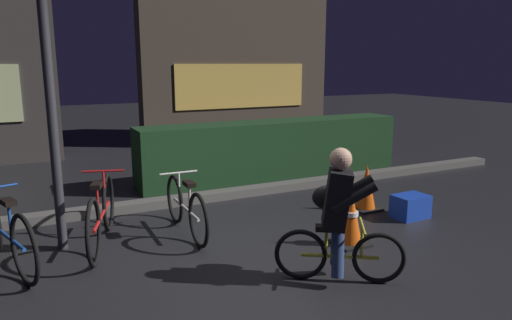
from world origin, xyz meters
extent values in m
plane|color=black|center=(0.00, 0.00, 0.00)|extent=(40.00, 40.00, 0.00)
cube|color=#56544F|center=(0.00, 2.20, 0.06)|extent=(12.00, 0.24, 0.12)
cube|color=#19381C|center=(1.80, 3.10, 0.49)|extent=(4.80, 0.70, 0.98)
cube|color=#42382D|center=(2.97, 7.20, 2.43)|extent=(5.05, 0.50, 4.86)
cube|color=#E5B751|center=(2.97, 6.93, 1.40)|extent=(3.53, 0.04, 1.10)
cylinder|color=#2D2D33|center=(-1.84, 1.20, 1.49)|extent=(0.10, 0.10, 2.98)
torus|color=black|center=(-2.20, 0.42, 0.33)|extent=(0.25, 0.65, 0.67)
cylinder|color=#19479E|center=(-2.35, 0.90, 0.33)|extent=(0.34, 0.96, 0.04)
cylinder|color=#19479E|center=(-2.30, 0.73, 0.52)|extent=(0.03, 0.03, 0.38)
cube|color=black|center=(-2.30, 0.73, 0.71)|extent=(0.16, 0.22, 0.05)
torus|color=black|center=(-1.28, 1.58, 0.34)|extent=(0.24, 0.67, 0.69)
torus|color=black|center=(-1.58, 0.60, 0.34)|extent=(0.24, 0.67, 0.69)
cylinder|color=#B21919|center=(-1.43, 1.09, 0.34)|extent=(0.34, 0.99, 0.04)
cylinder|color=#B21919|center=(-1.49, 0.92, 0.54)|extent=(0.03, 0.03, 0.39)
cube|color=black|center=(-1.49, 0.92, 0.73)|extent=(0.15, 0.22, 0.05)
cylinder|color=#B21919|center=(-1.35, 1.36, 0.56)|extent=(0.03, 0.03, 0.43)
cylinder|color=#B21919|center=(-1.35, 1.36, 0.78)|extent=(0.45, 0.16, 0.02)
torus|color=black|center=(-0.49, 1.48, 0.30)|extent=(0.05, 0.61, 0.61)
torus|color=black|center=(-0.51, 0.58, 0.30)|extent=(0.05, 0.61, 0.61)
cylinder|color=silver|center=(-0.50, 1.03, 0.30)|extent=(0.05, 0.90, 0.04)
cylinder|color=silver|center=(-0.50, 0.87, 0.47)|extent=(0.03, 0.03, 0.34)
cube|color=black|center=(-0.50, 0.87, 0.64)|extent=(0.10, 0.20, 0.05)
cylinder|color=silver|center=(-0.50, 1.28, 0.49)|extent=(0.03, 0.03, 0.38)
cylinder|color=silver|center=(-0.50, 1.28, 0.68)|extent=(0.46, 0.03, 0.02)
cube|color=black|center=(1.01, -0.10, 0.01)|extent=(0.36, 0.36, 0.03)
cone|color=#EA560F|center=(1.01, -0.10, 0.33)|extent=(0.26, 0.26, 0.60)
cylinder|color=white|center=(1.01, -0.10, 0.36)|extent=(0.16, 0.16, 0.05)
cube|color=black|center=(1.99, 0.83, 0.01)|extent=(0.36, 0.36, 0.03)
cone|color=#EA560F|center=(1.99, 0.83, 0.33)|extent=(0.26, 0.26, 0.60)
cylinder|color=white|center=(1.99, 0.83, 0.36)|extent=(0.16, 0.16, 0.05)
cube|color=#193DB7|center=(2.28, 0.30, 0.15)|extent=(0.45, 0.33, 0.30)
torus|color=black|center=(0.66, -0.97, 0.24)|extent=(0.43, 0.30, 0.48)
torus|color=black|center=(0.07, -0.58, 0.24)|extent=(0.43, 0.30, 0.48)
cylinder|color=gold|center=(0.36, -0.77, 0.24)|extent=(0.61, 0.42, 0.04)
cylinder|color=gold|center=(0.26, -0.71, 0.37)|extent=(0.03, 0.03, 0.26)
cube|color=black|center=(0.26, -0.71, 0.51)|extent=(0.22, 0.19, 0.05)
cylinder|color=gold|center=(0.52, -0.88, 0.39)|extent=(0.03, 0.03, 0.30)
cylinder|color=gold|center=(0.52, -0.88, 0.54)|extent=(0.27, 0.40, 0.02)
cylinder|color=navy|center=(0.40, -0.68, 0.30)|extent=(0.21, 0.23, 0.42)
cylinder|color=navy|center=(0.29, -0.85, 0.30)|extent=(0.21, 0.23, 0.42)
cube|color=black|center=(0.33, -0.75, 0.79)|extent=(0.39, 0.41, 0.54)
sphere|color=tan|center=(0.35, -0.76, 1.15)|extent=(0.20, 0.20, 0.20)
cylinder|color=black|center=(0.52, -0.71, 0.84)|extent=(0.38, 0.29, 0.29)
cylinder|color=black|center=(0.37, -0.95, 0.84)|extent=(0.38, 0.29, 0.29)
ellipsoid|color=black|center=(0.39, -0.55, 0.74)|extent=(0.36, 0.31, 0.24)
camera|label=1|loc=(-2.12, -4.03, 1.97)|focal=33.06mm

